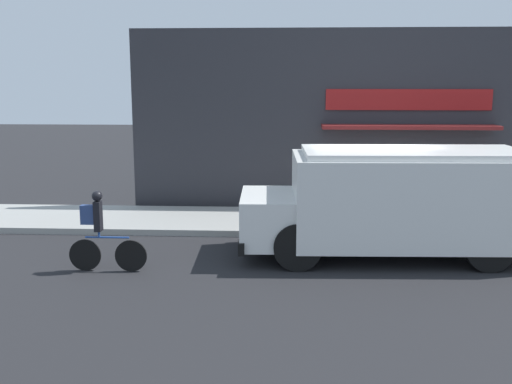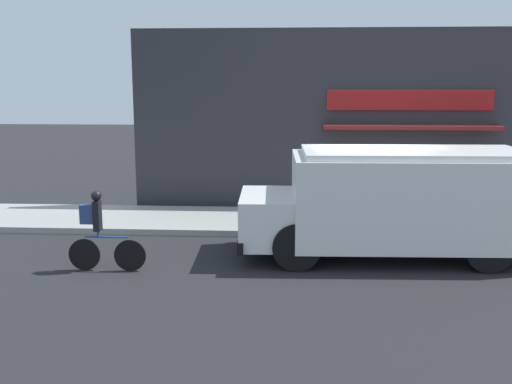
{
  "view_description": "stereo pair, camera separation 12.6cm",
  "coord_description": "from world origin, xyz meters",
  "views": [
    {
      "loc": [
        -1.83,
        -13.29,
        3.55
      ],
      "look_at": [
        -2.54,
        -0.2,
        1.1
      ],
      "focal_mm": 42.0,
      "sensor_mm": 36.0,
      "label": 1
    },
    {
      "loc": [
        -1.71,
        -13.29,
        3.55
      ],
      "look_at": [
        -2.54,
        -0.2,
        1.1
      ],
      "focal_mm": 42.0,
      "sensor_mm": 36.0,
      "label": 2
    }
  ],
  "objects": [
    {
      "name": "storefront",
      "position": [
        0.05,
        3.03,
        2.46
      ],
      "size": [
        12.2,
        0.87,
        4.92
      ],
      "color": "#2D2D33",
      "rests_on": "ground_plane"
    },
    {
      "name": "school_bus",
      "position": [
        0.37,
        -1.34,
        1.18
      ],
      "size": [
        5.9,
        2.72,
        2.2
      ],
      "rotation": [
        0.0,
        0.0,
        0.03
      ],
      "color": "white",
      "rests_on": "ground_plane"
    },
    {
      "name": "ground_plane",
      "position": [
        0.0,
        0.0,
        0.0
      ],
      "size": [
        70.0,
        70.0,
        0.0
      ],
      "primitive_type": "plane",
      "color": "#232326"
    },
    {
      "name": "sidewalk",
      "position": [
        0.0,
        1.33,
        0.07
      ],
      "size": [
        28.0,
        2.66,
        0.15
      ],
      "color": "#999993",
      "rests_on": "ground_plane"
    },
    {
      "name": "cyclist",
      "position": [
        -5.32,
        -2.6,
        0.76
      ],
      "size": [
        1.48,
        0.2,
        1.54
      ],
      "rotation": [
        0.0,
        0.0,
        -0.0
      ],
      "color": "black",
      "rests_on": "ground_plane"
    }
  ]
}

